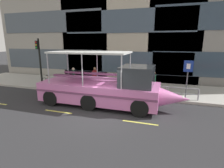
% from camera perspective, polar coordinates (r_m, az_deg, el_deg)
% --- Properties ---
extents(ground_plane, '(120.00, 120.00, 0.00)m').
position_cam_1_polar(ground_plane, '(10.46, -3.64, -9.06)').
color(ground_plane, '#2B2B2D').
extents(sidewalk, '(32.00, 4.80, 0.18)m').
position_cam_1_polar(sidewalk, '(15.52, 3.83, -1.13)').
color(sidewalk, '#A8A59E').
rests_on(sidewalk, ground_plane).
extents(curb_edge, '(32.00, 0.18, 0.18)m').
position_cam_1_polar(curb_edge, '(13.20, 1.23, -3.75)').
color(curb_edge, '#B2ADA3').
rests_on(curb_edge, ground_plane).
extents(lane_centreline, '(25.80, 0.12, 0.01)m').
position_cam_1_polar(lane_centreline, '(9.88, -5.10, -10.50)').
color(lane_centreline, '#DBD64C').
rests_on(lane_centreline, ground_plane).
extents(curb_guardrail, '(11.96, 0.09, 0.82)m').
position_cam_1_polar(curb_guardrail, '(13.43, 0.39, -0.60)').
color(curb_guardrail, gray).
rests_on(curb_guardrail, sidewalk).
extents(traffic_light_pole, '(0.24, 0.46, 4.10)m').
position_cam_1_polar(traffic_light_pole, '(16.93, -22.42, 7.96)').
color(traffic_light_pole, black).
rests_on(traffic_light_pole, sidewalk).
extents(parking_sign, '(0.60, 0.12, 2.60)m').
position_cam_1_polar(parking_sign, '(13.04, 23.25, 3.32)').
color(parking_sign, '#4C4F54').
rests_on(parking_sign, sidewalk).
extents(leaned_bicycle, '(1.74, 0.46, 0.96)m').
position_cam_1_polar(leaned_bicycle, '(16.57, -19.46, 0.72)').
color(leaned_bicycle, black).
rests_on(leaned_bicycle, sidewalk).
extents(duck_tour_boat, '(9.45, 2.66, 3.41)m').
position_cam_1_polar(duck_tour_boat, '(11.23, -1.56, -1.45)').
color(duck_tour_boat, pink).
rests_on(duck_tour_boat, ground_plane).
extents(pedestrian_near_bow, '(0.30, 0.40, 1.57)m').
position_cam_1_polar(pedestrian_near_bow, '(14.23, 13.37, 1.48)').
color(pedestrian_near_bow, '#47423D').
rests_on(pedestrian_near_bow, sidewalk).
extents(pedestrian_mid_left, '(0.25, 0.43, 1.56)m').
position_cam_1_polar(pedestrian_mid_left, '(14.01, 3.18, 1.61)').
color(pedestrian_mid_left, '#1E2338').
rests_on(pedestrian_mid_left, sidewalk).
extents(pedestrian_mid_right, '(0.44, 0.30, 1.66)m').
position_cam_1_polar(pedestrian_mid_right, '(15.49, -5.54, 2.95)').
color(pedestrian_mid_right, '#47423D').
rests_on(pedestrian_mid_right, sidewalk).
extents(pedestrian_near_stern, '(0.31, 0.44, 1.69)m').
position_cam_1_polar(pedestrian_near_stern, '(15.42, -12.28, 2.71)').
color(pedestrian_near_stern, '#1E2338').
rests_on(pedestrian_near_stern, sidewalk).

